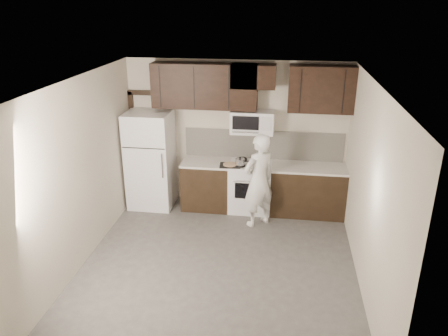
% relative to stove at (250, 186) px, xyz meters
% --- Properties ---
extents(floor, '(4.50, 4.50, 0.00)m').
position_rel_stove_xyz_m(floor, '(-0.30, -1.94, -0.46)').
color(floor, '#494745').
rests_on(floor, ground).
extents(back_wall, '(4.00, 0.00, 4.00)m').
position_rel_stove_xyz_m(back_wall, '(-0.30, 0.31, 0.89)').
color(back_wall, '#BCB2A0').
rests_on(back_wall, ground).
extents(ceiling, '(4.50, 4.50, 0.00)m').
position_rel_stove_xyz_m(ceiling, '(-0.30, -1.94, 2.24)').
color(ceiling, white).
rests_on(ceiling, back_wall).
extents(counter_run, '(2.95, 0.64, 0.91)m').
position_rel_stove_xyz_m(counter_run, '(0.30, 0.00, -0.00)').
color(counter_run, black).
rests_on(counter_run, floor).
extents(stove, '(0.76, 0.66, 0.94)m').
position_rel_stove_xyz_m(stove, '(0.00, 0.00, 0.00)').
color(stove, white).
rests_on(stove, floor).
extents(backsplash, '(2.90, 0.02, 0.54)m').
position_rel_stove_xyz_m(backsplash, '(0.20, 0.30, 0.72)').
color(backsplash, beige).
rests_on(backsplash, counter_run).
extents(upper_cabinets, '(3.48, 0.35, 0.78)m').
position_rel_stove_xyz_m(upper_cabinets, '(-0.09, 0.14, 1.82)').
color(upper_cabinets, black).
rests_on(upper_cabinets, back_wall).
extents(microwave, '(0.76, 0.42, 0.40)m').
position_rel_stove_xyz_m(microwave, '(-0.00, 0.12, 1.19)').
color(microwave, white).
rests_on(microwave, upper_cabinets).
extents(refrigerator, '(0.80, 0.76, 1.80)m').
position_rel_stove_xyz_m(refrigerator, '(-1.85, -0.05, 0.44)').
color(refrigerator, white).
rests_on(refrigerator, floor).
extents(door_trim, '(0.50, 0.08, 2.12)m').
position_rel_stove_xyz_m(door_trim, '(-2.22, 0.27, 0.79)').
color(door_trim, black).
rests_on(door_trim, floor).
extents(saucepan, '(0.31, 0.18, 0.17)m').
position_rel_stove_xyz_m(saucepan, '(-0.18, -0.15, 0.52)').
color(saucepan, silver).
rests_on(saucepan, stove).
extents(baking_tray, '(0.39, 0.30, 0.02)m').
position_rel_stove_xyz_m(baking_tray, '(-0.35, -0.17, 0.46)').
color(baking_tray, black).
rests_on(baking_tray, counter_run).
extents(pizza, '(0.27, 0.27, 0.02)m').
position_rel_stove_xyz_m(pizza, '(-0.35, -0.17, 0.48)').
color(pizza, beige).
rests_on(pizza, baking_tray).
extents(person, '(0.71, 0.69, 1.64)m').
position_rel_stove_xyz_m(person, '(0.18, -0.56, 0.36)').
color(person, white).
rests_on(person, floor).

